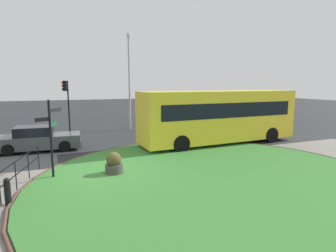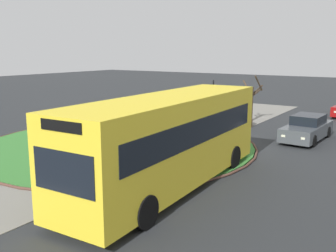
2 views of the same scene
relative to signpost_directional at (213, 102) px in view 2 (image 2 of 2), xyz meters
name	(u,v)px [view 2 (image 2 of 2)]	position (x,y,z in m)	size (l,w,h in m)	color
ground	(194,137)	(2.08, -0.15, -1.84)	(120.00, 120.00, 0.00)	#282B2D
sidewalk_paving	(163,133)	(2.08, -2.34, -1.83)	(32.00, 7.62, 0.02)	gray
grass_island	(118,144)	(5.98, -2.60, -1.79)	(14.30, 14.30, 0.10)	#387A33
grass_kerb_ring	(118,144)	(5.98, -2.60, -1.78)	(14.61, 14.61, 0.11)	brown
signpost_directional	(213,102)	(0.00, 0.00, 0.00)	(0.94, 0.82, 3.20)	black
bollard_foreground	(194,118)	(-1.29, -2.13, -1.37)	(0.19, 0.19, 0.90)	black
railing_grass_edge	(210,117)	(-1.21, -0.85, -1.14)	(1.22, 4.88, 1.07)	black
bus_yellow	(170,139)	(9.81, 3.22, -0.03)	(10.44, 2.93, 3.37)	yellow
car_near_lane	(307,128)	(-0.89, 5.46, -1.18)	(4.66, 1.95, 1.42)	#474C51
planter_near_signpost	(187,130)	(2.36, -0.47, -1.39)	(0.74, 0.74, 0.99)	#47423D
planter_kerbside	(246,119)	(-2.65, 1.06, -1.30)	(0.92, 0.92, 1.19)	brown
street_tree_bare	(252,99)	(-4.84, 0.60, -0.27)	(1.33, 1.34, 3.31)	#423323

